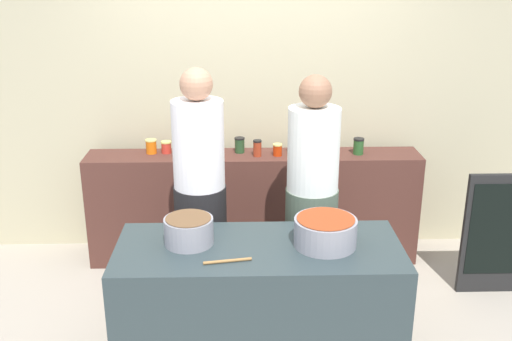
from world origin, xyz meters
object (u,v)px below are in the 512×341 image
cooking_pot_left (189,231)px  cook_with_tongs (200,207)px  preserve_jar_8 (358,146)px  preserve_jar_3 (215,148)px  preserve_jar_1 (166,147)px  cooking_pot_center (325,232)px  preserve_jar_5 (257,148)px  preserve_jar_4 (240,145)px  preserve_jar_6 (277,150)px  cook_in_cap (311,209)px  preserve_jar_2 (181,148)px  preserve_jar_7 (294,146)px  preserve_jar_0 (151,146)px  chalkboard_sign (494,234)px  wooden_spoon (227,261)px

cooking_pot_left → cook_with_tongs: (0.03, 0.54, -0.08)m
preserve_jar_8 → cooking_pot_left: (-1.26, -1.33, -0.10)m
preserve_jar_3 → preserve_jar_8: (1.15, 0.04, -0.00)m
preserve_jar_1 → cooking_pot_center: size_ratio=0.26×
preserve_jar_5 → preserve_jar_8: size_ratio=1.00×
preserve_jar_4 → cook_with_tongs: (-0.27, -0.86, -0.18)m
preserve_jar_3 → cooking_pot_center: preserve_jar_3 is taller
preserve_jar_6 → cook_in_cap: bearing=-75.8°
preserve_jar_2 → cook_with_tongs: bearing=-75.9°
preserve_jar_8 → cook_in_cap: (-0.46, -0.78, -0.21)m
preserve_jar_1 → preserve_jar_8: preserve_jar_8 is taller
preserve_jar_7 → cooking_pot_left: 1.56m
cooking_pot_center → preserve_jar_7: bearing=92.6°
preserve_jar_0 → preserve_jar_4: preserve_jar_4 is taller
preserve_jar_4 → cooking_pot_left: (-0.30, -1.40, -0.10)m
preserve_jar_1 → preserve_jar_5: bearing=-8.0°
cooking_pot_left → chalkboard_sign: (2.19, 0.74, -0.41)m
preserve_jar_1 → preserve_jar_3: bearing=-15.5°
preserve_jar_1 → wooden_spoon: 1.74m
preserve_jar_7 → cooking_pot_left: bearing=-118.6°
cooking_pot_left → wooden_spoon: 0.35m
preserve_jar_7 → preserve_jar_8: bearing=-3.5°
preserve_jar_5 → preserve_jar_2: bearing=176.0°
preserve_jar_6 → cooking_pot_center: preserve_jar_6 is taller
preserve_jar_6 → cook_with_tongs: bearing=-126.9°
preserve_jar_8 → chalkboard_sign: bearing=-32.4°
preserve_jar_6 → cooking_pot_center: bearing=-81.6°
preserve_jar_0 → wooden_spoon: 1.77m
preserve_jar_6 → preserve_jar_8: size_ratio=0.73×
preserve_jar_4 → cooking_pot_center: preserve_jar_4 is taller
preserve_jar_5 → cook_in_cap: bearing=-64.7°
preserve_jar_0 → cook_in_cap: 1.49m
cooking_pot_left → cook_with_tongs: cook_with_tongs is taller
cooking_pot_center → wooden_spoon: size_ratio=1.35×
wooden_spoon → cook_in_cap: size_ratio=0.16×
cooking_pot_left → cooking_pot_center: size_ratio=0.79×
preserve_jar_7 → cook_with_tongs: (-0.71, -0.82, -0.18)m
preserve_jar_2 → preserve_jar_8: (1.43, -0.01, 0.00)m
preserve_jar_5 → cooking_pot_left: (-0.45, -1.30, -0.10)m
preserve_jar_1 → cooking_pot_left: size_ratio=0.33×
preserve_jar_1 → preserve_jar_5: size_ratio=0.74×
cooking_pot_center → cook_in_cap: (-0.01, 0.60, -0.11)m
preserve_jar_1 → preserve_jar_2: (0.12, -0.06, 0.01)m
preserve_jar_4 → preserve_jar_1: bearing=179.7°
wooden_spoon → preserve_jar_4: bearing=87.5°
preserve_jar_3 → cooking_pot_left: preserve_jar_3 is taller
preserve_jar_0 → preserve_jar_6: 1.02m
preserve_jar_2 → preserve_jar_8: 1.43m
preserve_jar_6 → cook_with_tongs: 0.97m
preserve_jar_0 → cook_with_tongs: bearing=-62.6°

